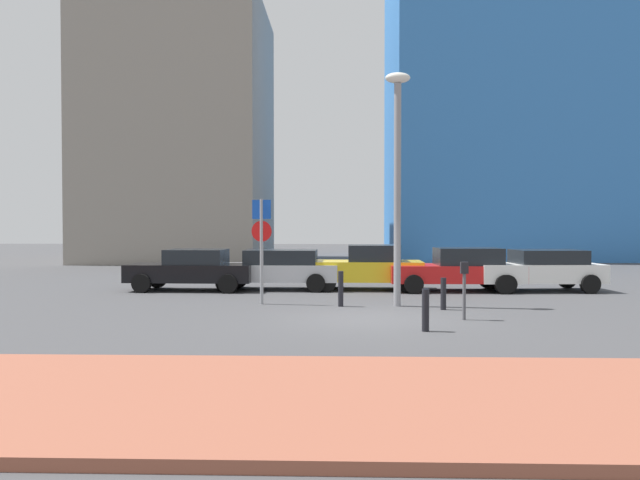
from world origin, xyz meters
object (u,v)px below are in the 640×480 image
parked_car_silver (276,268)px  parking_meter (464,282)px  traffic_bollard_far (443,294)px  street_lamp (397,168)px  parked_car_yellow (368,267)px  parking_sign_post (262,238)px  traffic_bollard_mid (426,310)px  parked_car_black (193,269)px  traffic_bollard_near (341,289)px  parked_car_white (540,269)px  parked_car_red (459,269)px

parked_car_silver → parking_meter: 8.62m
traffic_bollard_far → parking_meter: bearing=-83.5°
parking_meter → street_lamp: (-1.38, 2.47, 2.98)m
parked_car_yellow → parking_meter: size_ratio=2.85×
traffic_bollard_far → parking_sign_post: bearing=168.4°
street_lamp → traffic_bollard_mid: street_lamp is taller
parking_sign_post → street_lamp: 4.35m
street_lamp → parked_car_black: bearing=149.6°
street_lamp → traffic_bollard_near: street_lamp is taller
parking_meter → street_lamp: bearing=119.1°
parked_car_white → traffic_bollard_near: (-6.91, -4.28, -0.27)m
parked_car_yellow → parked_car_white: parked_car_yellow is taller
street_lamp → traffic_bollard_mid: bearing=-86.9°
parked_car_yellow → traffic_bollard_near: 4.66m
parked_car_yellow → traffic_bollard_near: size_ratio=4.01×
street_lamp → traffic_bollard_near: bearing=-175.9°
traffic_bollard_near → traffic_bollard_far: traffic_bollard_near is taller
parked_car_red → traffic_bollard_near: parked_car_red is taller
parked_car_yellow → traffic_bollard_near: bearing=-101.9°
parking_sign_post → street_lamp: bearing=-4.9°
street_lamp → parked_car_yellow: bearing=98.0°
parking_sign_post → traffic_bollard_near: size_ratio=3.06×
parked_car_silver → parking_sign_post: bearing=-89.7°
parked_car_black → parked_car_red: (9.25, 0.09, 0.03)m
parked_car_black → parked_car_silver: bearing=8.1°
parked_car_white → parking_meter: parked_car_white is taller
parked_car_yellow → parked_car_red: parked_car_yellow is taller
traffic_bollard_mid → parked_car_yellow: bearing=95.7°
parked_car_silver → parked_car_black: bearing=-171.9°
parking_sign_post → traffic_bollard_mid: 6.21m
parked_car_white → parking_meter: bearing=-120.7°
parked_car_silver → traffic_bollard_near: bearing=-62.8°
traffic_bollard_near → parking_meter: bearing=-38.5°
parked_car_silver → traffic_bollard_far: 7.17m
street_lamp → traffic_bollard_far: bearing=-31.0°
parked_car_black → parking_meter: parked_car_black is taller
parked_car_red → traffic_bollard_far: size_ratio=5.30×
street_lamp → parking_meter: bearing=-60.9°
street_lamp → parked_car_red: bearing=58.3°
parked_car_black → traffic_bollard_far: (7.92, -4.66, -0.31)m
parked_car_yellow → parking_sign_post: parking_sign_post is taller
parked_car_black → parking_sign_post: (2.88, -3.62, 1.17)m
parked_car_yellow → parking_sign_post: size_ratio=1.31×
parking_meter → parked_car_black: bearing=141.7°
parked_car_silver → parking_meter: size_ratio=3.28×
traffic_bollard_far → traffic_bollard_mid: bearing=-105.6°
parked_car_yellow → parking_sign_post: (-3.24, -4.11, 1.11)m
parked_car_black → street_lamp: size_ratio=0.67×
parking_meter → parked_car_silver: bearing=127.6°
parked_car_white → street_lamp: size_ratio=0.67×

